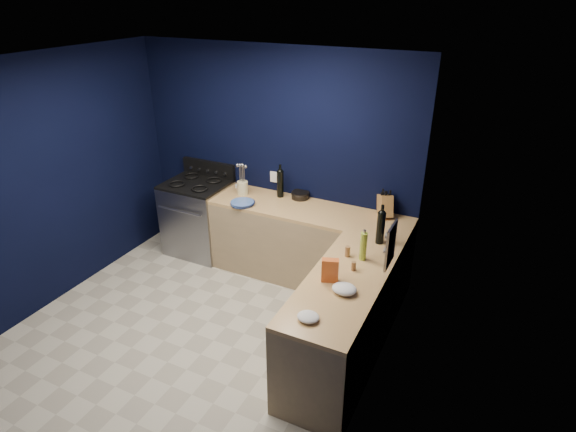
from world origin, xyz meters
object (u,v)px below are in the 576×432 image
Objects in this scene: gas_range at (199,218)px; crouton_bag at (330,270)px; utensil_crock at (243,188)px; plate_stack at (242,203)px; knife_block at (385,206)px.

gas_range is 2.61m from crouton_bag.
utensil_crock is 0.77× the size of crouton_bag.
utensil_crock is at bearing 5.50° from gas_range.
plate_stack is at bearing -13.92° from gas_range.
gas_range is 3.42× the size of plate_stack.
crouton_bag is (1.61, -1.26, 0.02)m from utensil_crock.
utensil_crock is at bearing 123.06° from crouton_bag.
knife_block reaches higher than utensil_crock.
gas_range is at bearing 166.08° from plate_stack.
plate_stack is 0.30m from utensil_crock.
utensil_crock is 0.69× the size of knife_block.
plate_stack is 1.15× the size of knife_block.
plate_stack is (0.79, -0.20, 0.46)m from gas_range.
utensil_crock is 1.69m from knife_block.
knife_block is at bearing 5.91° from utensil_crock.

